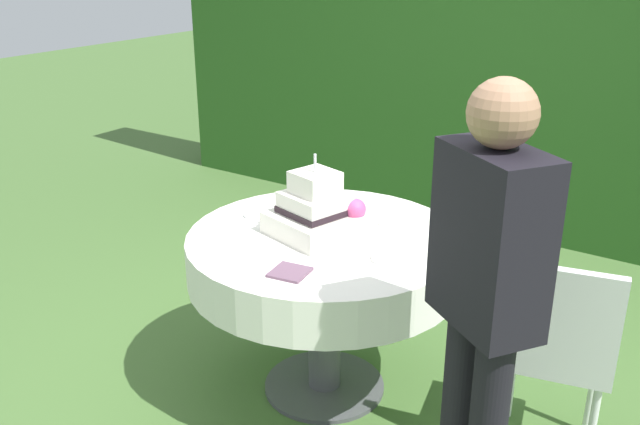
# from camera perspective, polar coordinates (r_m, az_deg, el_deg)

# --- Properties ---
(ground_plane) EXTENTS (20.00, 20.00, 0.00)m
(ground_plane) POSITION_cam_1_polar(r_m,az_deg,el_deg) (3.34, 0.36, -14.05)
(ground_plane) COLOR #476B33
(foliage_hedge) EXTENTS (5.63, 0.44, 2.46)m
(foliage_hedge) POSITION_cam_1_polar(r_m,az_deg,el_deg) (4.98, 16.37, 12.39)
(foliage_hedge) COLOR #28561E
(foliage_hedge) RESTS_ON ground_plane
(cake_table) EXTENTS (1.18, 1.18, 0.77)m
(cake_table) POSITION_cam_1_polar(r_m,az_deg,el_deg) (3.01, 0.39, -3.89)
(cake_table) COLOR #4C4C51
(cake_table) RESTS_ON ground_plane
(wedding_cake) EXTENTS (0.41, 0.41, 0.35)m
(wedding_cake) POSITION_cam_1_polar(r_m,az_deg,el_deg) (2.94, -0.27, 0.08)
(wedding_cake) COLOR white
(wedding_cake) RESTS_ON cake_table
(serving_plate_near) EXTENTS (0.11, 0.11, 0.01)m
(serving_plate_near) POSITION_cam_1_polar(r_m,az_deg,el_deg) (3.08, 5.86, -0.94)
(serving_plate_near) COLOR white
(serving_plate_near) RESTS_ON cake_table
(serving_plate_far) EXTENTS (0.11, 0.11, 0.01)m
(serving_plate_far) POSITION_cam_1_polar(r_m,az_deg,el_deg) (3.29, 3.58, 0.65)
(serving_plate_far) COLOR white
(serving_plate_far) RESTS_ON cake_table
(serving_plate_left) EXTENTS (0.15, 0.15, 0.01)m
(serving_plate_left) POSITION_cam_1_polar(r_m,az_deg,el_deg) (2.76, 5.70, -3.73)
(serving_plate_left) COLOR white
(serving_plate_left) RESTS_ON cake_table
(serving_plate_right) EXTENTS (0.10, 0.10, 0.01)m
(serving_plate_right) POSITION_cam_1_polar(r_m,az_deg,el_deg) (3.18, -5.32, -0.19)
(serving_plate_right) COLOR white
(serving_plate_right) RESTS_ON cake_table
(napkin_stack) EXTENTS (0.15, 0.15, 0.01)m
(napkin_stack) POSITION_cam_1_polar(r_m,az_deg,el_deg) (2.63, -2.48, -4.90)
(napkin_stack) COLOR #6B4C60
(napkin_stack) RESTS_ON cake_table
(garden_chair) EXTENTS (0.48, 0.48, 0.89)m
(garden_chair) POSITION_cam_1_polar(r_m,az_deg,el_deg) (2.78, 18.83, -10.10)
(garden_chair) COLOR white
(garden_chair) RESTS_ON ground_plane
(standing_person) EXTENTS (0.41, 0.37, 1.60)m
(standing_person) POSITION_cam_1_polar(r_m,az_deg,el_deg) (2.18, 13.31, -6.88)
(standing_person) COLOR black
(standing_person) RESTS_ON ground_plane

